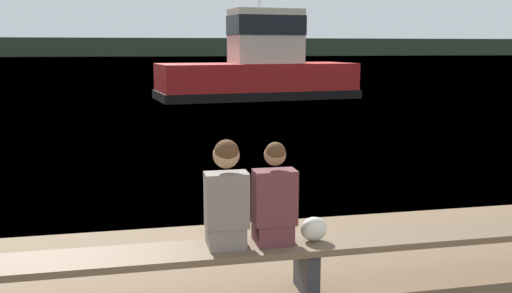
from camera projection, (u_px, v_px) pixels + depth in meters
The scene contains 7 objects.
water_surface at pixel (136, 57), 122.77m from camera, with size 240.00×240.00×0.00m, color #426B8E.
far_shoreline at pixel (135, 47), 139.95m from camera, with size 600.00×12.00×4.37m, color #2D3D2D.
bench_main at pixel (307, 251), 5.16m from camera, with size 6.77×0.52×0.49m.
person_left at pixel (226, 197), 4.91m from camera, with size 0.37×0.36×0.96m.
person_right at pixel (274, 200), 5.01m from camera, with size 0.37×0.35×0.93m.
shopping_bag at pixel (314, 229), 5.14m from camera, with size 0.24×0.17×0.22m.
tugboat_red at pixel (259, 70), 24.86m from camera, with size 8.95×4.21×6.47m.
Camera 1 is at (-1.16, -1.34, 2.22)m, focal length 40.00 mm.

